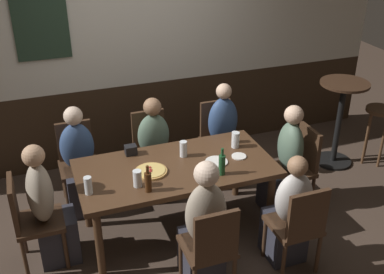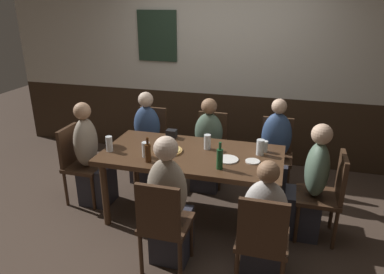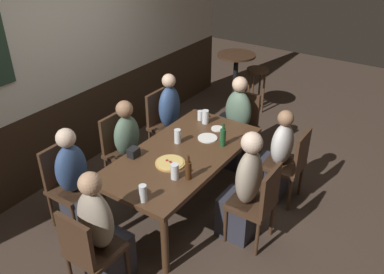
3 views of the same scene
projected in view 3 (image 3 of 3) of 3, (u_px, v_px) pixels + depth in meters
ground_plane at (183, 209)px, 4.41m from camera, size 12.00×12.00×0.00m
wall_back at (63, 68)px, 4.56m from camera, size 6.40×0.13×2.60m
dining_table at (182, 158)px, 4.08m from camera, size 1.81×0.91×0.74m
chair_right_far at (163, 121)px, 5.16m from camera, size 0.40×0.40×0.88m
chair_head_east at (242, 123)px, 5.12m from camera, size 0.40×0.40×0.88m
chair_mid_near at (258, 201)px, 3.74m from camera, size 0.40×0.40×0.88m
chair_mid_far at (121, 148)px, 4.58m from camera, size 0.40×0.40×0.88m
chair_head_west at (89, 250)px, 3.21m from camera, size 0.40×0.40×0.88m
chair_right_near at (290, 162)px, 4.32m from camera, size 0.40×0.40×0.88m
chair_left_far at (66, 182)px, 4.01m from camera, size 0.40×0.40×0.88m
person_right_far at (173, 125)px, 5.08m from camera, size 0.34×0.37×1.17m
person_head_east at (236, 128)px, 5.00m from camera, size 0.37×0.34×1.16m
person_mid_near at (243, 194)px, 3.81m from camera, size 0.34×0.37×1.20m
person_mid_far at (132, 154)px, 4.52m from camera, size 0.34×0.37×1.11m
person_head_west at (103, 238)px, 3.33m from camera, size 0.37×0.34×1.18m
person_right_near at (276, 161)px, 4.42m from camera, size 0.34×0.37×1.09m
person_left_far at (78, 189)px, 3.94m from camera, size 0.34×0.37×1.14m
pizza at (170, 163)px, 3.85m from camera, size 0.29×0.29×0.03m
pint_glass_amber at (178, 137)px, 4.17m from camera, size 0.07×0.07×0.16m
highball_clear at (200, 116)px, 4.64m from camera, size 0.06×0.06×0.11m
tumbler_water at (143, 194)px, 3.33m from camera, size 0.07×0.07×0.16m
pint_glass_stout at (175, 172)px, 3.61m from camera, size 0.08×0.08×0.15m
beer_glass_half at (205, 118)px, 4.56m from camera, size 0.08×0.08×0.16m
beer_bottle_green at (223, 137)px, 4.10m from camera, size 0.06×0.06×0.26m
beer_bottle_brown at (188, 170)px, 3.60m from camera, size 0.06×0.06×0.24m
plate_white_large at (208, 138)px, 4.28m from camera, size 0.21×0.21×0.01m
plate_white_small at (217, 129)px, 4.46m from camera, size 0.14×0.14×0.01m
condiment_caddy at (133, 152)px, 3.95m from camera, size 0.11×0.09×0.09m
side_bar_table at (235, 82)px, 6.00m from camera, size 0.56×0.56×1.05m
bar_stool at (257, 78)px, 6.28m from camera, size 0.34×0.34×0.72m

